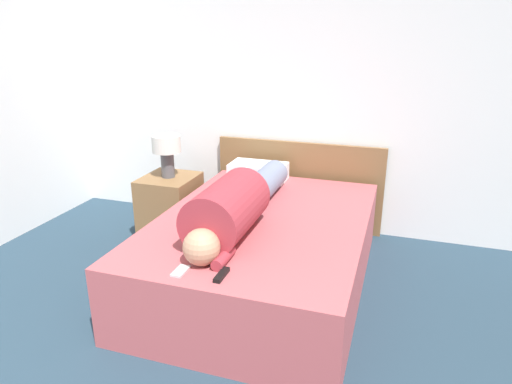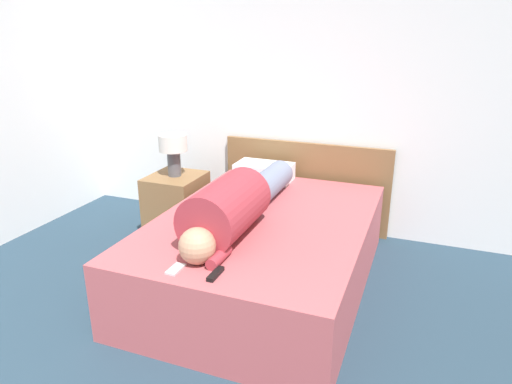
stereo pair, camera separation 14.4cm
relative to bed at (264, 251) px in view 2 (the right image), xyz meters
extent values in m
cube|color=white|center=(0.04, 1.20, 1.04)|extent=(6.07, 0.06, 2.60)
cube|color=#A84C51|center=(0.00, 0.00, 0.00)|extent=(1.45, 2.06, 0.53)
cube|color=brown|center=(0.00, 1.13, 0.15)|extent=(1.57, 0.04, 0.83)
cube|color=brown|center=(-1.05, 0.54, 0.02)|extent=(0.46, 0.50, 0.57)
cylinder|color=#4C4C51|center=(-1.05, 0.54, 0.42)|extent=(0.12, 0.12, 0.23)
cylinder|color=silver|center=(-1.05, 0.54, 0.61)|extent=(0.25, 0.25, 0.14)
sphere|color=tan|center=(-0.13, -0.76, 0.37)|extent=(0.22, 0.22, 0.22)
cylinder|color=#992D38|center=(-0.13, -0.37, 0.45)|extent=(0.38, 0.67, 0.38)
cylinder|color=slate|center=(-0.13, 0.37, 0.37)|extent=(0.22, 0.80, 0.22)
cylinder|color=#992D38|center=(-0.01, -0.71, 0.30)|extent=(0.07, 0.22, 0.07)
cube|color=white|center=(-0.31, 0.85, 0.34)|extent=(0.50, 0.29, 0.15)
cube|color=black|center=(0.04, -0.86, 0.27)|extent=(0.04, 0.15, 0.02)
cube|color=#B2B7BC|center=(-0.20, -0.89, 0.27)|extent=(0.06, 0.13, 0.01)
camera|label=1|loc=(0.90, -2.89, 1.52)|focal=32.00mm
camera|label=2|loc=(1.03, -2.84, 1.52)|focal=32.00mm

